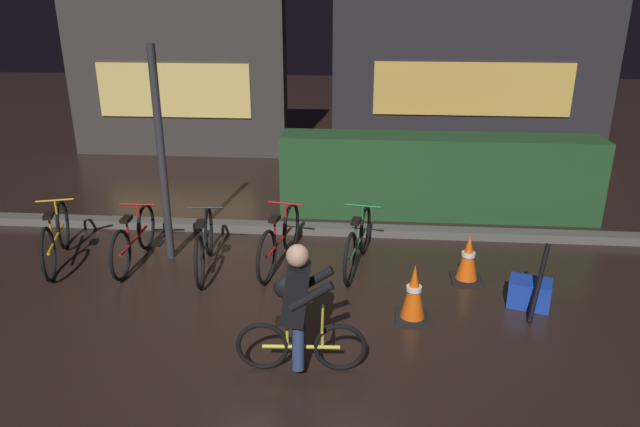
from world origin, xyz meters
name	(u,v)px	position (x,y,z in m)	size (l,w,h in m)	color
ground_plane	(297,309)	(0.00, 0.00, 0.00)	(40.00, 40.00, 0.00)	black
sidewalk_curb	(316,229)	(0.00, 2.20, 0.06)	(12.00, 0.24, 0.12)	#56544F
hedge_row	(438,176)	(1.80, 3.10, 0.63)	(4.80, 0.70, 1.26)	#214723
storefront_left	(174,50)	(-3.30, 6.50, 2.19)	(4.56, 0.54, 4.41)	#383330
storefront_right	(475,30)	(2.85, 7.20, 2.56)	(5.85, 0.54, 5.15)	#262328
street_post	(161,157)	(-1.82, 1.20, 1.36)	(0.10, 0.10, 2.71)	#2D2D33
parked_bike_leftmost	(56,237)	(-3.20, 0.92, 0.35)	(0.59, 1.59, 0.76)	black
parked_bike_left_mid	(134,239)	(-2.21, 1.01, 0.33)	(0.46, 1.55, 0.71)	black
parked_bike_center_left	(204,244)	(-1.27, 0.90, 0.33)	(0.46, 1.58, 0.73)	black
parked_bike_center_right	(280,240)	(-0.35, 1.09, 0.34)	(0.46, 1.62, 0.75)	black
parked_bike_right_mid	(358,242)	(0.63, 1.12, 0.34)	(0.46, 1.59, 0.74)	black
traffic_cone_near	(414,293)	(1.25, -0.10, 0.30)	(0.36, 0.36, 0.63)	black
traffic_cone_far	(468,258)	(1.95, 0.86, 0.29)	(0.36, 0.36, 0.60)	black
blue_crate	(529,293)	(2.54, 0.30, 0.15)	(0.44, 0.32, 0.30)	#193DB7
cyclist	(298,308)	(0.14, -1.07, 0.63)	(1.19, 0.50, 1.25)	black
closed_umbrella	(539,283)	(2.55, 0.05, 0.40)	(0.05, 0.05, 0.85)	black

